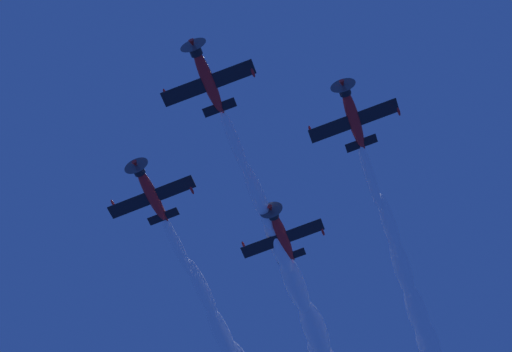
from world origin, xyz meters
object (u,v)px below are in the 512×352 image
at_px(airplane_lead, 207,78).
at_px(airplane_slot_tail, 281,234).
at_px(airplane_left_wingman, 353,116).
at_px(airplane_right_wingman, 150,192).

distance_m(airplane_lead, airplane_slot_tail, 19.02).
distance_m(airplane_left_wingman, airplane_right_wingman, 20.42).
xyz_separation_m(airplane_left_wingman, airplane_slot_tail, (9.52, -11.13, -0.72)).
distance_m(airplane_lead, airplane_right_wingman, 13.20).
height_order(airplane_lead, airplane_slot_tail, airplane_slot_tail).
distance_m(airplane_lead, airplane_left_wingman, 14.03).
xyz_separation_m(airplane_lead, airplane_left_wingman, (-11.62, -7.76, 1.24)).
height_order(airplane_left_wingman, airplane_right_wingman, airplane_left_wingman).
xyz_separation_m(airplane_lead, airplane_right_wingman, (8.59, -10.01, -0.55)).
relative_size(airplane_left_wingman, airplane_slot_tail, 1.00).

